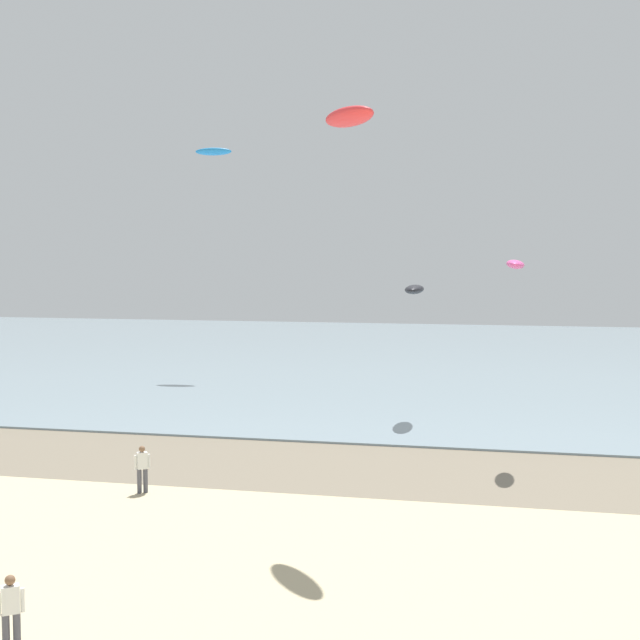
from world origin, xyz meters
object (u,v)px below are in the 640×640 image
at_px(kite_aloft_2, 414,289).
at_px(kite_aloft_3, 213,152).
at_px(person_nearest_camera, 11,611).
at_px(person_mid_beach, 142,468).
at_px(kite_aloft_5, 515,264).
at_px(kite_aloft_4, 349,117).

distance_m(kite_aloft_2, kite_aloft_3, 22.93).
bearing_deg(person_nearest_camera, person_mid_beach, 101.26).
height_order(kite_aloft_3, kite_aloft_5, kite_aloft_3).
height_order(person_nearest_camera, kite_aloft_4, kite_aloft_4).
height_order(kite_aloft_2, kite_aloft_3, kite_aloft_3).
height_order(person_mid_beach, kite_aloft_2, kite_aloft_2).
bearing_deg(kite_aloft_4, person_nearest_camera, 112.43).
xyz_separation_m(kite_aloft_4, kite_aloft_5, (5.21, 9.55, -4.54)).
bearing_deg(kite_aloft_3, kite_aloft_2, -45.40).
xyz_separation_m(person_nearest_camera, kite_aloft_5, (10.68, 19.50, 7.25)).
xyz_separation_m(person_nearest_camera, kite_aloft_3, (-9.94, 41.39, 15.10)).
distance_m(person_nearest_camera, kite_aloft_2, 28.68).
xyz_separation_m(kite_aloft_2, kite_aloft_5, (4.89, -7.96, 1.34)).
bearing_deg(kite_aloft_4, kite_aloft_5, -67.36).
bearing_deg(person_nearest_camera, kite_aloft_5, 61.30).
relative_size(kite_aloft_2, kite_aloft_4, 1.12).
bearing_deg(kite_aloft_4, kite_aloft_2, -39.79).
bearing_deg(person_mid_beach, person_nearest_camera, -78.74).
distance_m(person_nearest_camera, kite_aloft_3, 45.17).
distance_m(person_mid_beach, kite_aloft_5, 16.75).
bearing_deg(kite_aloft_3, person_nearest_camera, -80.37).
xyz_separation_m(person_nearest_camera, person_mid_beach, (-2.37, 11.92, 0.00)).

